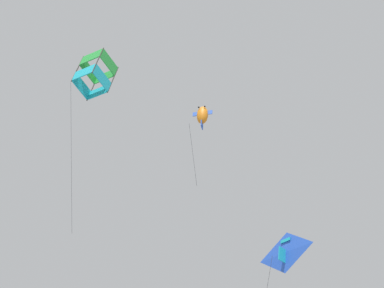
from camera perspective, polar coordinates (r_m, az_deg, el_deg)
name	(u,v)px	position (r m, az deg, el deg)	size (l,w,h in m)	color
kite_box_upper_right	(95,74)	(33.55, -8.18, 5.84)	(2.34, 2.18, 9.37)	green
kite_fish_highest	(202,115)	(34.48, 0.88, 2.44)	(1.26, 1.03, 4.45)	orange
kite_delta_far_centre	(285,253)	(30.98, 7.86, -9.09)	(1.76, 2.31, 5.10)	blue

